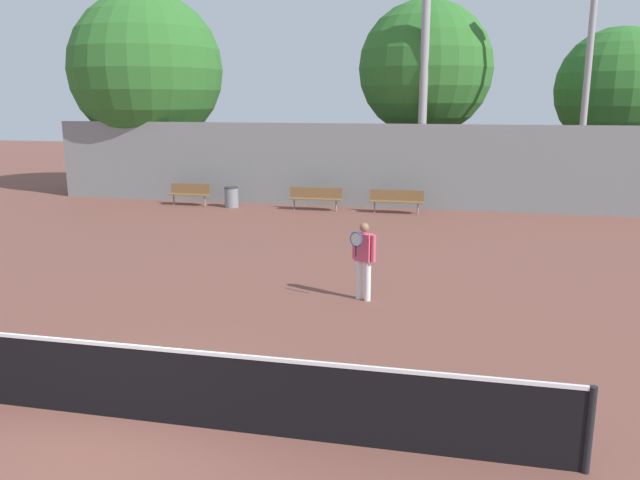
{
  "coord_description": "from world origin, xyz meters",
  "views": [
    {
      "loc": [
        4.23,
        -6.85,
        4.16
      ],
      "look_at": [
        1.2,
        6.9,
        0.98
      ],
      "focal_mm": 35.0,
      "sensor_mm": 36.0,
      "label": 1
    }
  ],
  "objects": [
    {
      "name": "tennis_player",
      "position": [
        2.41,
        5.69,
        0.94
      ],
      "size": [
        0.53,
        0.51,
        1.66
      ],
      "rotation": [
        0.0,
        0.0,
        -0.47
      ],
      "color": "silver",
      "rests_on": "ground_plane"
    },
    {
      "name": "bench_adjacent_court",
      "position": [
        -1.03,
        16.24,
        0.53
      ],
      "size": [
        2.06,
        0.4,
        0.86
      ],
      "color": "brown",
      "rests_on": "ground_plane"
    },
    {
      "name": "tree_green_tall",
      "position": [
        -9.49,
        19.53,
        5.43
      ],
      "size": [
        6.76,
        6.76,
        8.81
      ],
      "color": "brown",
      "rests_on": "ground_plane"
    },
    {
      "name": "bench_courtside_near",
      "position": [
        -6.21,
        16.24,
        0.53
      ],
      "size": [
        1.66,
        0.4,
        0.86
      ],
      "color": "brown",
      "rests_on": "ground_plane"
    },
    {
      "name": "tree_dark_dense",
      "position": [
        10.55,
        21.64,
        4.55
      ],
      "size": [
        5.03,
        5.03,
        7.08
      ],
      "color": "brown",
      "rests_on": "ground_plane"
    },
    {
      "name": "tennis_net",
      "position": [
        0.0,
        0.0,
        0.54
      ],
      "size": [
        11.74,
        0.09,
        1.06
      ],
      "color": "black",
      "rests_on": "ground_plane"
    },
    {
      "name": "ground_plane",
      "position": [
        0.0,
        0.0,
        0.0
      ],
      "size": [
        100.0,
        100.0,
        0.0
      ],
      "primitive_type": "plane",
      "color": "brown"
    },
    {
      "name": "light_pole_near_left",
      "position": [
        2.85,
        17.49,
        6.48
      ],
      "size": [
        0.9,
        0.6,
        11.9
      ],
      "color": "#939399",
      "rests_on": "ground_plane"
    },
    {
      "name": "back_fence",
      "position": [
        0.0,
        17.27,
        1.63
      ],
      "size": [
        24.82,
        0.06,
        3.26
      ],
      "color": "gray",
      "rests_on": "ground_plane"
    },
    {
      "name": "light_pole_far_right",
      "position": [
        8.57,
        17.37,
        6.1
      ],
      "size": [
        0.9,
        0.6,
        10.25
      ],
      "color": "#939399",
      "rests_on": "ground_plane"
    },
    {
      "name": "trash_bin",
      "position": [
        -4.41,
        16.14,
        0.4
      ],
      "size": [
        0.56,
        0.56,
        0.8
      ],
      "color": "gray",
      "rests_on": "ground_plane"
    },
    {
      "name": "bench_courtside_far",
      "position": [
        2.07,
        16.24,
        0.53
      ],
      "size": [
        2.02,
        0.4,
        0.86
      ],
      "color": "brown",
      "rests_on": "ground_plane"
    },
    {
      "name": "tree_green_broad",
      "position": [
        2.75,
        20.15,
        5.38
      ],
      "size": [
        5.52,
        5.52,
        8.16
      ],
      "color": "brown",
      "rests_on": "ground_plane"
    }
  ]
}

